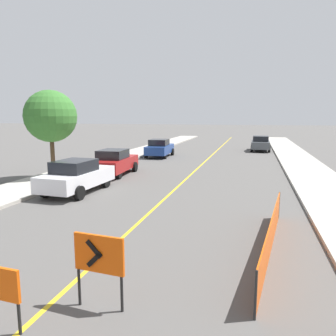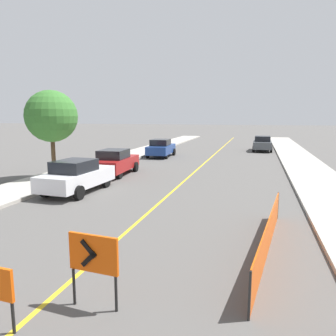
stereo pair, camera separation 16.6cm
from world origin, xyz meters
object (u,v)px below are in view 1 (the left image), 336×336
Objects in this scene: parked_car_opposite_side at (260,143)px; arrow_barricade_secondary at (99,257)px; parked_car_curb_mid at (114,162)px; parked_car_curb_near at (77,176)px; parked_car_curb_far at (160,148)px; street_tree_left_near at (51,116)px.

arrow_barricade_secondary is at bearing -95.74° from parked_car_opposite_side.
parked_car_opposite_side is (9.12, 16.86, 0.00)m from parked_car_curb_mid.
parked_car_curb_near is at bearing 127.82° from arrow_barricade_secondary.
parked_car_curb_far is 0.88× the size of street_tree_left_near.
parked_car_curb_far is at bearing 85.63° from parked_car_curb_mid.
parked_car_opposite_side is at bearing 58.15° from street_tree_left_near.
street_tree_left_near is at bearing 132.54° from arrow_barricade_secondary.
parked_car_opposite_side is at bearing 88.92° from arrow_barricade_secondary.
street_tree_left_near is (-3.03, -11.75, 2.83)m from parked_car_curb_far.
arrow_barricade_secondary is 14.66m from parked_car_curb_mid.
parked_car_curb_mid is 9.44m from parked_car_curb_far.
parked_car_curb_far is at bearing 108.73° from arrow_barricade_secondary.
parked_car_opposite_side is (8.88, 7.42, 0.00)m from parked_car_curb_far.
parked_car_curb_mid is at bearing 39.67° from street_tree_left_near.
parked_car_opposite_side is (8.86, 21.81, 0.00)m from parked_car_curb_near.
arrow_barricade_secondary is 0.34× the size of parked_car_curb_mid.
parked_car_curb_near and parked_car_curb_far have the same top height.
street_tree_left_near reaches higher than parked_car_curb_mid.
parked_car_opposite_side is (3.42, 30.36, -0.24)m from arrow_barricade_secondary.
parked_car_curb_far is 11.57m from parked_car_opposite_side.
street_tree_left_near is at bearing 142.52° from parked_car_curb_near.
parked_car_opposite_side is at bearing 71.25° from parked_car_curb_near.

